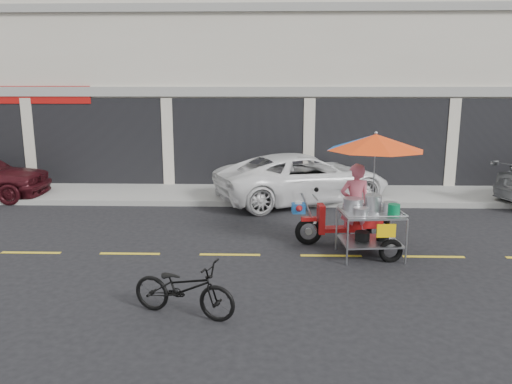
{
  "coord_description": "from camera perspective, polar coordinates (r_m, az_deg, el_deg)",
  "views": [
    {
      "loc": [
        -1.2,
        -9.38,
        3.28
      ],
      "look_at": [
        -1.5,
        0.6,
        1.15
      ],
      "focal_mm": 35.0,
      "sensor_mm": 36.0,
      "label": 1
    }
  ],
  "objects": [
    {
      "name": "ground",
      "position": [
        10.01,
        8.58,
        -7.23
      ],
      "size": [
        90.0,
        90.0,
        0.0
      ],
      "primitive_type": "plane",
      "color": "black"
    },
    {
      "name": "sidewalk",
      "position": [
        15.27,
        6.2,
        -0.14
      ],
      "size": [
        45.0,
        3.0,
        0.15
      ],
      "primitive_type": "cube",
      "color": "gray",
      "rests_on": "ground"
    },
    {
      "name": "near_bicycle",
      "position": [
        7.4,
        -8.25,
        -10.83
      ],
      "size": [
        1.69,
        1.02,
        0.84
      ],
      "primitive_type": "imported",
      "rotation": [
        0.0,
        0.0,
        1.26
      ],
      "color": "black",
      "rests_on": "ground"
    },
    {
      "name": "shophouse_block",
      "position": [
        20.39,
        13.53,
        14.42
      ],
      "size": [
        36.0,
        8.11,
        10.4
      ],
      "color": "beige",
      "rests_on": "ground"
    },
    {
      "name": "white_pickup",
      "position": [
        14.34,
        5.4,
        1.62
      ],
      "size": [
        5.51,
        4.09,
        1.39
      ],
      "primitive_type": "imported",
      "rotation": [
        0.0,
        0.0,
        1.98
      ],
      "color": "white",
      "rests_on": "ground"
    },
    {
      "name": "centerline",
      "position": [
        10.01,
        8.58,
        -7.21
      ],
      "size": [
        42.0,
        0.1,
        0.01
      ],
      "primitive_type": "cube",
      "color": "gold",
      "rests_on": "ground"
    },
    {
      "name": "food_vendor_rig",
      "position": [
        10.05,
        12.47,
        1.76
      ],
      "size": [
        2.57,
        2.04,
        2.45
      ],
      "rotation": [
        0.0,
        0.0,
        0.1
      ],
      "color": "black",
      "rests_on": "ground"
    }
  ]
}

